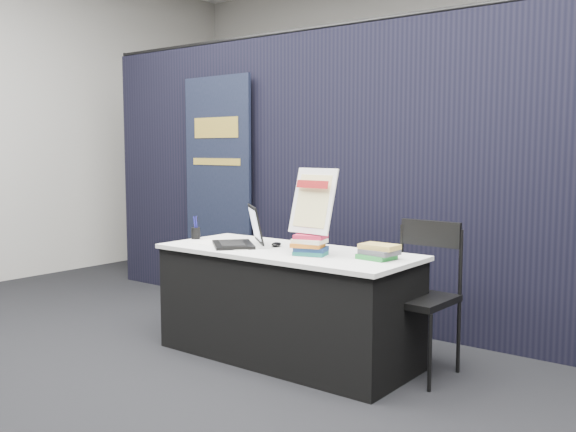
% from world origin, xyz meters
% --- Properties ---
extents(floor, '(8.00, 8.00, 0.00)m').
position_xyz_m(floor, '(0.00, 0.00, 0.00)').
color(floor, black).
rests_on(floor, ground).
extents(wall_back, '(8.00, 0.02, 3.50)m').
position_xyz_m(wall_back, '(0.00, 4.00, 1.75)').
color(wall_back, '#ABA8A1').
rests_on(wall_back, floor).
extents(drape_partition, '(6.00, 0.08, 2.40)m').
position_xyz_m(drape_partition, '(0.00, 1.60, 1.20)').
color(drape_partition, black).
rests_on(drape_partition, floor).
extents(display_table, '(1.80, 0.75, 0.75)m').
position_xyz_m(display_table, '(0.00, 0.55, 0.38)').
color(display_table, black).
rests_on(display_table, floor).
extents(laptop, '(0.46, 0.51, 0.28)m').
position_xyz_m(laptop, '(-0.39, 0.50, 0.82)').
color(laptop, black).
rests_on(laptop, display_table).
extents(mouse, '(0.09, 0.12, 0.03)m').
position_xyz_m(mouse, '(-0.14, 0.61, 0.77)').
color(mouse, black).
rests_on(mouse, display_table).
extents(brochure_left, '(0.34, 0.25, 0.00)m').
position_xyz_m(brochure_left, '(-0.60, 0.47, 0.75)').
color(brochure_left, white).
rests_on(brochure_left, display_table).
extents(brochure_mid, '(0.34, 0.27, 0.00)m').
position_xyz_m(brochure_mid, '(-0.41, 0.46, 0.75)').
color(brochure_mid, white).
rests_on(brochure_mid, display_table).
extents(brochure_right, '(0.31, 0.24, 0.00)m').
position_xyz_m(brochure_right, '(-0.33, 0.42, 0.75)').
color(brochure_right, silver).
rests_on(brochure_right, display_table).
extents(pen_cup, '(0.07, 0.07, 0.09)m').
position_xyz_m(pen_cup, '(-0.86, 0.54, 0.79)').
color(pen_cup, black).
rests_on(pen_cup, display_table).
extents(book_stack_tall, '(0.23, 0.20, 0.13)m').
position_xyz_m(book_stack_tall, '(0.26, 0.46, 0.82)').
color(book_stack_tall, '#196159').
rests_on(book_stack_tall, display_table).
extents(book_stack_short, '(0.22, 0.17, 0.09)m').
position_xyz_m(book_stack_short, '(0.68, 0.61, 0.80)').
color(book_stack_short, '#1F762F').
rests_on(book_stack_short, display_table).
extents(info_sign, '(0.33, 0.16, 0.44)m').
position_xyz_m(info_sign, '(0.26, 0.49, 1.09)').
color(info_sign, black).
rests_on(info_sign, book_stack_tall).
extents(pullup_banner, '(0.89, 0.14, 2.09)m').
position_xyz_m(pullup_banner, '(-1.56, 1.50, 0.93)').
color(pullup_banner, black).
rests_on(pullup_banner, floor).
extents(stacking_chair, '(0.45, 0.46, 0.97)m').
position_xyz_m(stacking_chair, '(0.84, 0.82, 0.54)').
color(stacking_chair, black).
rests_on(stacking_chair, floor).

